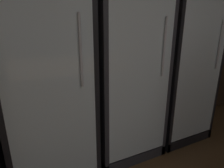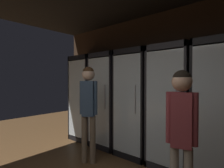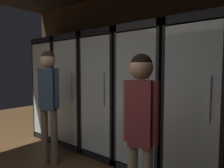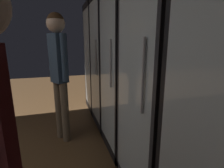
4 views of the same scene
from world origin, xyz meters
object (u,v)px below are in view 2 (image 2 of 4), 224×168
cooler_left (109,101)px  cooler_far_right (222,113)px  cooler_right (172,107)px  shopper_near (88,102)px  cooler_far_left (87,99)px  cooler_center (136,103)px  shopper_far (182,124)px

cooler_left → cooler_far_right: size_ratio=1.00×
cooler_right → shopper_near: size_ratio=1.21×
cooler_far_left → cooler_right: bearing=0.0°
shopper_near → cooler_far_right: bearing=24.6°
cooler_far_right → shopper_near: (-1.91, -0.87, 0.09)m
cooler_center → cooler_far_right: same height
cooler_far_right → shopper_near: bearing=-155.4°
cooler_far_left → cooler_far_right: same height
cooler_left → cooler_far_left: bearing=179.9°
shopper_far → shopper_near: bearing=172.6°
cooler_far_right → shopper_near: cooler_far_right is taller
cooler_center → cooler_far_right: 1.47m
cooler_far_left → shopper_near: cooler_far_left is taller
shopper_near → shopper_far: (1.73, -0.22, -0.07)m
cooler_center → shopper_near: cooler_center is taller
cooler_far_right → cooler_center: bearing=-179.9°
cooler_center → cooler_far_left: bearing=179.9°
cooler_left → shopper_far: (2.03, -1.10, -0.00)m
cooler_far_left → shopper_far: (2.77, -1.10, 0.00)m
cooler_right → cooler_left: bearing=-180.0°
cooler_far_left → cooler_left: 0.74m
cooler_left → cooler_far_right: same height
cooler_far_left → cooler_left: size_ratio=1.00×
cooler_left → shopper_far: size_ratio=1.31×
cooler_left → cooler_center: same height
shopper_near → shopper_far: size_ratio=1.08×
cooler_far_right → cooler_right: bearing=180.0°
cooler_right → shopper_near: 1.46m
cooler_center → cooler_far_right: bearing=0.1°
cooler_right → shopper_far: size_ratio=1.31×
cooler_center → shopper_near: 0.98m
cooler_far_left → cooler_center: size_ratio=1.00×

